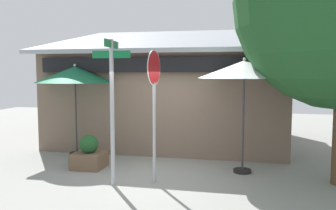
{
  "coord_description": "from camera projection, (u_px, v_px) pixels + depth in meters",
  "views": [
    {
      "loc": [
        1.8,
        -8.09,
        2.49
      ],
      "look_at": [
        -0.22,
        1.2,
        1.6
      ],
      "focal_mm": 37.66,
      "sensor_mm": 36.0,
      "label": 1
    }
  ],
  "objects": [
    {
      "name": "ground_plane",
      "position": [
        166.0,
        178.0,
        8.49
      ],
      "size": [
        28.0,
        28.0,
        0.1
      ],
      "primitive_type": "cube",
      "color": "gray"
    },
    {
      "name": "cafe_building",
      "position": [
        173.0,
        96.0,
        12.85
      ],
      "size": [
        8.09,
        6.11,
        4.29
      ],
      "color": "#705B4C",
      "rests_on": "ground"
    },
    {
      "name": "street_sign_post",
      "position": [
        112.0,
        98.0,
        7.6
      ],
      "size": [
        0.84,
        0.9,
        3.19
      ],
      "color": "#A8AAB2",
      "rests_on": "ground"
    },
    {
      "name": "stop_sign",
      "position": [
        154.0,
        91.0,
        7.78
      ],
      "size": [
        0.11,
        0.78,
        2.98
      ],
      "color": "#A8AAB2",
      "rests_on": "ground"
    },
    {
      "name": "patio_umbrella_forest_green_left",
      "position": [
        75.0,
        75.0,
        10.37
      ],
      "size": [
        2.32,
        2.32,
        2.73
      ],
      "color": "black",
      "rests_on": "ground"
    },
    {
      "name": "patio_umbrella_ivory_center",
      "position": [
        244.0,
        70.0,
        8.52
      ],
      "size": [
        2.24,
        2.24,
        2.84
      ],
      "color": "black",
      "rests_on": "ground"
    },
    {
      "name": "sidewalk_planter",
      "position": [
        89.0,
        155.0,
        9.16
      ],
      "size": [
        0.78,
        0.78,
        0.87
      ],
      "color": "brown",
      "rests_on": "ground"
    }
  ]
}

